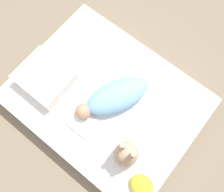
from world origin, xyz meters
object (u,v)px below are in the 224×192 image
(swaddled_baby, at_px, (115,96))
(bunny_plush, at_px, (126,154))
(pillow, at_px, (45,78))
(turtle_plush, at_px, (142,186))

(swaddled_baby, distance_m, bunny_plush, 0.38)
(pillow, relative_size, bunny_plush, 0.98)
(swaddled_baby, bearing_deg, bunny_plush, 74.13)
(pillow, xyz_separation_m, turtle_plush, (0.92, -0.14, -0.02))
(swaddled_baby, height_order, turtle_plush, swaddled_baby)
(pillow, height_order, bunny_plush, bunny_plush)
(swaddled_baby, relative_size, bunny_plush, 1.49)
(swaddled_baby, height_order, pillow, swaddled_baby)
(turtle_plush, bearing_deg, pillow, 171.47)
(pillow, bearing_deg, bunny_plush, -4.68)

